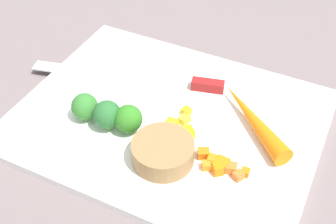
{
  "coord_description": "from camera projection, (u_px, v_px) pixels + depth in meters",
  "views": [
    {
      "loc": [
        0.23,
        -0.46,
        0.51
      ],
      "look_at": [
        0.0,
        0.0,
        0.02
      ],
      "focal_mm": 47.79,
      "sensor_mm": 36.0,
      "label": 1
    }
  ],
  "objects": [
    {
      "name": "carrot_dice_3",
      "position": [
        207.0,
        166.0,
        0.63
      ],
      "size": [
        0.02,
        0.02,
        0.01
      ],
      "primitive_type": "cube",
      "rotation": [
        0.0,
        0.0,
        0.48
      ],
      "color": "orange",
      "rests_on": "cutting_board"
    },
    {
      "name": "carrot_dice_1",
      "position": [
        222.0,
        164.0,
        0.63
      ],
      "size": [
        0.02,
        0.02,
        0.02
      ],
      "primitive_type": "cube",
      "rotation": [
        0.0,
        0.0,
        3.06
      ],
      "color": "orange",
      "rests_on": "cutting_board"
    },
    {
      "name": "chef_knife",
      "position": [
        152.0,
        79.0,
        0.78
      ],
      "size": [
        0.34,
        0.1,
        0.02
      ],
      "rotation": [
        0.0,
        0.0,
        3.39
      ],
      "color": "silver",
      "rests_on": "cutting_board"
    },
    {
      "name": "carrot_dice_2",
      "position": [
        214.0,
        161.0,
        0.64
      ],
      "size": [
        0.02,
        0.02,
        0.01
      ],
      "primitive_type": "cube",
      "rotation": [
        0.0,
        0.0,
        0.04
      ],
      "color": "orange",
      "rests_on": "cutting_board"
    },
    {
      "name": "broccoli_floret_1",
      "position": [
        85.0,
        107.0,
        0.7
      ],
      "size": [
        0.04,
        0.04,
        0.05
      ],
      "color": "#92C06B",
      "rests_on": "cutting_board"
    },
    {
      "name": "broccoli_floret_2",
      "position": [
        128.0,
        119.0,
        0.67
      ],
      "size": [
        0.04,
        0.04,
        0.05
      ],
      "color": "#81AC69",
      "rests_on": "cutting_board"
    },
    {
      "name": "pepper_dice_2",
      "position": [
        171.0,
        126.0,
        0.69
      ],
      "size": [
        0.02,
        0.02,
        0.02
      ],
      "primitive_type": "cube",
      "rotation": [
        0.0,
        0.0,
        1.59
      ],
      "color": "yellow",
      "rests_on": "cutting_board"
    },
    {
      "name": "carrot_dice_0",
      "position": [
        231.0,
        168.0,
        0.63
      ],
      "size": [
        0.02,
        0.02,
        0.01
      ],
      "primitive_type": "cube",
      "rotation": [
        0.0,
        0.0,
        0.26
      ],
      "color": "orange",
      "rests_on": "cutting_board"
    },
    {
      "name": "pepper_dice_3",
      "position": [
        187.0,
        133.0,
        0.68
      ],
      "size": [
        0.03,
        0.03,
        0.02
      ],
      "primitive_type": "cube",
      "rotation": [
        0.0,
        0.0,
        2.4
      ],
      "color": "yellow",
      "rests_on": "cutting_board"
    },
    {
      "name": "cutting_board",
      "position": [
        168.0,
        119.0,
        0.72
      ],
      "size": [
        0.47,
        0.37,
        0.01
      ],
      "primitive_type": "cube",
      "color": "white",
      "rests_on": "ground_plane"
    },
    {
      "name": "pepper_dice_0",
      "position": [
        184.0,
        121.0,
        0.7
      ],
      "size": [
        0.02,
        0.02,
        0.01
      ],
      "primitive_type": "cube",
      "rotation": [
        0.0,
        0.0,
        2.84
      ],
      "color": "yellow",
      "rests_on": "cutting_board"
    },
    {
      "name": "prep_bowl",
      "position": [
        163.0,
        152.0,
        0.64
      ],
      "size": [
        0.09,
        0.09,
        0.03
      ],
      "primitive_type": "cylinder",
      "color": "olive",
      "rests_on": "cutting_board"
    },
    {
      "name": "carrot_dice_5",
      "position": [
        203.0,
        154.0,
        0.65
      ],
      "size": [
        0.02,
        0.02,
        0.01
      ],
      "primitive_type": "cube",
      "rotation": [
        0.0,
        0.0,
        0.48
      ],
      "color": "orange",
      "rests_on": "cutting_board"
    },
    {
      "name": "ground_plane",
      "position": [
        168.0,
        122.0,
        0.72
      ],
      "size": [
        4.0,
        4.0,
        0.0
      ],
      "primitive_type": "plane",
      "color": "#6C5F60"
    },
    {
      "name": "carrot_dice_7",
      "position": [
        238.0,
        176.0,
        0.62
      ],
      "size": [
        0.02,
        0.02,
        0.01
      ],
      "primitive_type": "cube",
      "rotation": [
        0.0,
        0.0,
        1.04
      ],
      "color": "orange",
      "rests_on": "cutting_board"
    },
    {
      "name": "pepper_dice_1",
      "position": [
        186.0,
        111.0,
        0.72
      ],
      "size": [
        0.02,
        0.02,
        0.01
      ],
      "primitive_type": "cube",
      "rotation": [
        0.0,
        0.0,
        1.4
      ],
      "color": "yellow",
      "rests_on": "cutting_board"
    },
    {
      "name": "broccoli_floret_0",
      "position": [
        107.0,
        115.0,
        0.68
      ],
      "size": [
        0.04,
        0.04,
        0.05
      ],
      "color": "#83C159",
      "rests_on": "cutting_board"
    },
    {
      "name": "whole_carrot",
      "position": [
        253.0,
        119.0,
        0.69
      ],
      "size": [
        0.15,
        0.14,
        0.03
      ],
      "primitive_type": "cone",
      "rotation": [
        1.57,
        0.0,
        3.99
      ],
      "color": "orange",
      "rests_on": "cutting_board"
    },
    {
      "name": "carrot_dice_4",
      "position": [
        245.0,
        172.0,
        0.63
      ],
      "size": [
        0.01,
        0.01,
        0.01
      ],
      "primitive_type": "cube",
      "rotation": [
        0.0,
        0.0,
        0.06
      ],
      "color": "orange",
      "rests_on": "cutting_board"
    },
    {
      "name": "carrot_dice_6",
      "position": [
        218.0,
        169.0,
        0.63
      ],
      "size": [
        0.02,
        0.02,
        0.02
      ],
      "primitive_type": "cube",
      "rotation": [
        0.0,
        0.0,
        0.74
      ],
      "color": "orange",
      "rests_on": "cutting_board"
    }
  ]
}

